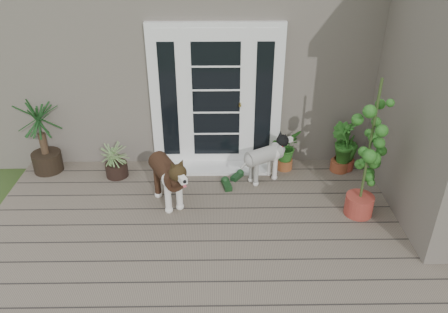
{
  "coord_description": "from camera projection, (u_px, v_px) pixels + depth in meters",
  "views": [
    {
      "loc": [
        -0.17,
        -3.35,
        3.57
      ],
      "look_at": [
        -0.1,
        1.75,
        0.7
      ],
      "focal_mm": 35.31,
      "sensor_mm": 36.0,
      "label": 1
    }
  ],
  "objects": [
    {
      "name": "clog_right",
      "position": [
        237.0,
        175.0,
        6.45
      ],
      "size": [
        0.26,
        0.3,
        0.08
      ],
      "primitive_type": null,
      "rotation": [
        0.0,
        0.0,
        -0.61
      ],
      "color": "#163719",
      "rests_on": "deck"
    },
    {
      "name": "clog_left",
      "position": [
        227.0,
        184.0,
        6.24
      ],
      "size": [
        0.2,
        0.33,
        0.09
      ],
      "primitive_type": null,
      "rotation": [
        0.0,
        0.0,
        0.22
      ],
      "color": "#143215",
      "rests_on": "deck"
    },
    {
      "name": "house_main",
      "position": [
        227.0,
        37.0,
        7.96
      ],
      "size": [
        7.4,
        4.0,
        3.1
      ],
      "primitive_type": "cube",
      "color": "#665E54",
      "rests_on": "ground"
    },
    {
      "name": "herb_b",
      "position": [
        341.0,
        154.0,
        6.53
      ],
      "size": [
        0.51,
        0.51,
        0.54
      ],
      "primitive_type": "imported",
      "rotation": [
        0.0,
        0.0,
        2.47
      ],
      "color": "#26641C",
      "rests_on": "deck"
    },
    {
      "name": "deck",
      "position": [
        235.0,
        264.0,
        4.99
      ],
      "size": [
        6.2,
        4.6,
        0.12
      ],
      "primitive_type": "cube",
      "color": "#6B5B4C",
      "rests_on": "ground"
    },
    {
      "name": "herb_c",
      "position": [
        346.0,
        150.0,
        6.57
      ],
      "size": [
        0.51,
        0.51,
        0.64
      ],
      "primitive_type": "imported",
      "rotation": [
        0.0,
        0.0,
        4.44
      ],
      "color": "#1B5217",
      "rests_on": "deck"
    },
    {
      "name": "door_unit",
      "position": [
        216.0,
        98.0,
        6.34
      ],
      "size": [
        1.9,
        0.14,
        2.15
      ],
      "primitive_type": "cube",
      "color": "white",
      "rests_on": "deck"
    },
    {
      "name": "yucca",
      "position": [
        42.0,
        135.0,
        6.38
      ],
      "size": [
        0.86,
        0.86,
        1.17
      ],
      "primitive_type": null,
      "rotation": [
        0.0,
        0.0,
        -0.06
      ],
      "color": "black",
      "rests_on": "deck"
    },
    {
      "name": "door_step",
      "position": [
        217.0,
        167.0,
        6.69
      ],
      "size": [
        1.6,
        0.4,
        0.05
      ],
      "primitive_type": "cube",
      "color": "white",
      "rests_on": "deck"
    },
    {
      "name": "spider_plant",
      "position": [
        115.0,
        159.0,
        6.39
      ],
      "size": [
        0.66,
        0.66,
        0.57
      ],
      "primitive_type": null,
      "rotation": [
        0.0,
        0.0,
        -0.28
      ],
      "color": "#8CB26D",
      "rests_on": "deck"
    },
    {
      "name": "herb_a",
      "position": [
        285.0,
        153.0,
        6.58
      ],
      "size": [
        0.57,
        0.57,
        0.53
      ],
      "primitive_type": "imported",
      "rotation": [
        0.0,
        0.0,
        0.97
      ],
      "color": "#1C641F",
      "rests_on": "deck"
    },
    {
      "name": "sapling",
      "position": [
        369.0,
        149.0,
        5.25
      ],
      "size": [
        0.56,
        0.56,
        1.9
      ],
      "primitive_type": null,
      "rotation": [
        0.0,
        0.0,
        0.0
      ],
      "color": "#23641C",
      "rests_on": "deck"
    },
    {
      "name": "white_dog",
      "position": [
        264.0,
        162.0,
        6.28
      ],
      "size": [
        0.78,
        0.63,
        0.6
      ],
      "primitive_type": null,
      "rotation": [
        0.0,
        0.0,
        -1.04
      ],
      "color": "silver",
      "rests_on": "deck"
    },
    {
      "name": "brindle_dog",
      "position": [
        167.0,
        180.0,
        5.75
      ],
      "size": [
        0.73,
        0.95,
        0.73
      ],
      "primitive_type": null,
      "rotation": [
        0.0,
        0.0,
        3.62
      ],
      "color": "#402517",
      "rests_on": "deck"
    }
  ]
}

